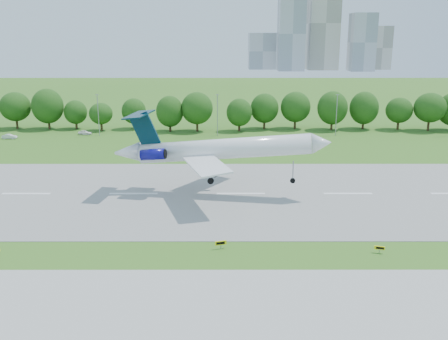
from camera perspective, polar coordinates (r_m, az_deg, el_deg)
ground at (r=71.58m, az=-13.78°, el=-8.78°), size 600.00×600.00×0.00m
runway at (r=94.47m, az=-10.30°, el=-2.69°), size 400.00×45.00×0.08m
taxiway at (r=56.18m, az=-18.17°, el=-16.04°), size 400.00×23.00×0.08m
tree_line at (r=158.03m, az=-6.20°, el=6.82°), size 288.40×8.40×10.40m
light_poles at (r=148.48m, az=-7.57°, el=6.32°), size 175.90×0.25×12.19m
skyline at (r=461.79m, az=10.71°, el=14.96°), size 127.00×52.00×80.00m
airliner at (r=91.04m, az=-1.24°, el=2.46°), size 40.30×28.96×12.68m
taxi_sign_centre at (r=69.36m, az=-0.37°, el=-8.35°), size 1.62×0.65×1.15m
taxi_sign_right at (r=71.29m, az=17.36°, el=-8.50°), size 1.40×0.52×0.99m
service_vehicle_a at (r=156.17m, az=-23.32°, el=3.54°), size 4.09×1.44×1.35m
service_vehicle_b at (r=155.21m, az=-15.62°, el=4.14°), size 3.98×1.69×1.34m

